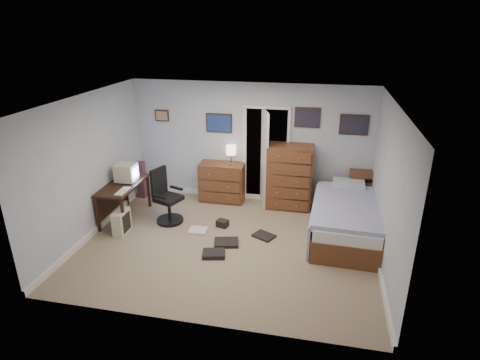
% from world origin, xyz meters
% --- Properties ---
extents(floor, '(5.00, 4.00, 0.02)m').
position_xyz_m(floor, '(0.00, 0.00, -0.01)').
color(floor, '#85715B').
rests_on(floor, ground).
extents(computer_desk, '(0.61, 1.27, 0.73)m').
position_xyz_m(computer_desk, '(-2.29, 0.55, 0.56)').
color(computer_desk, '#311A10').
rests_on(computer_desk, floor).
extents(crt_monitor, '(0.38, 0.36, 0.35)m').
position_xyz_m(crt_monitor, '(-2.18, 0.71, 0.91)').
color(crt_monitor, beige).
rests_on(crt_monitor, computer_desk).
extents(keyboard, '(0.15, 0.39, 0.02)m').
position_xyz_m(keyboard, '(-2.02, 0.21, 0.74)').
color(keyboard, beige).
rests_on(keyboard, computer_desk).
extents(pc_tower, '(0.21, 0.41, 0.44)m').
position_xyz_m(pc_tower, '(-2.00, 0.01, 0.22)').
color(pc_tower, beige).
rests_on(pc_tower, floor).
extents(office_chair, '(0.66, 0.66, 1.06)m').
position_xyz_m(office_chair, '(-1.36, 0.61, 0.41)').
color(office_chair, black).
rests_on(office_chair, floor).
extents(media_stack, '(0.16, 0.16, 0.81)m').
position_xyz_m(media_stack, '(-2.32, 1.58, 0.41)').
color(media_stack, maroon).
rests_on(media_stack, floor).
extents(low_dresser, '(0.95, 0.49, 0.84)m').
position_xyz_m(low_dresser, '(-0.55, 1.77, 0.42)').
color(low_dresser, brown).
rests_on(low_dresser, floor).
extents(table_lamp, '(0.21, 0.21, 0.41)m').
position_xyz_m(table_lamp, '(-0.35, 1.77, 1.13)').
color(table_lamp, gold).
rests_on(table_lamp, low_dresser).
extents(doorway, '(0.96, 1.12, 2.05)m').
position_xyz_m(doorway, '(0.35, 2.27, 1.00)').
color(doorway, black).
rests_on(doorway, floor).
extents(tall_dresser, '(0.93, 0.57, 1.33)m').
position_xyz_m(tall_dresser, '(0.87, 1.75, 0.67)').
color(tall_dresser, brown).
rests_on(tall_dresser, floor).
extents(headboard_bookcase, '(0.96, 0.26, 0.86)m').
position_xyz_m(headboard_bookcase, '(2.54, 1.86, 0.45)').
color(headboard_bookcase, brown).
rests_on(headboard_bookcase, floor).
extents(bed, '(1.27, 2.25, 0.72)m').
position_xyz_m(bed, '(1.98, 0.75, 0.34)').
color(bed, brown).
rests_on(bed, floor).
extents(wall_posters, '(4.38, 0.04, 0.60)m').
position_xyz_m(wall_posters, '(0.57, 1.98, 1.75)').
color(wall_posters, '#331E11').
rests_on(wall_posters, floor).
extents(floor_clutter, '(1.61, 1.30, 0.13)m').
position_xyz_m(floor_clutter, '(-0.11, 0.08, 0.03)').
color(floor_clutter, silver).
rests_on(floor_clutter, floor).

